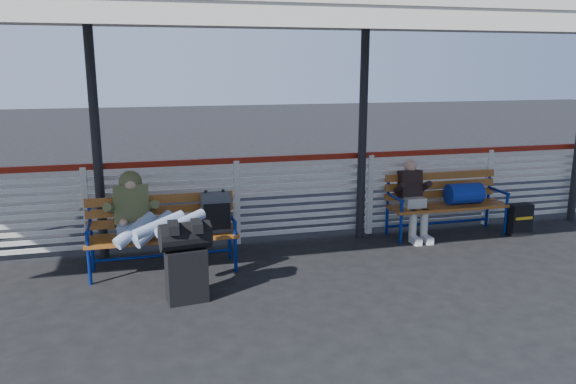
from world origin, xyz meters
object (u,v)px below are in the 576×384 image
object	(u,v)px
luggage_stack	(186,259)
bench_left	(181,222)
bench_right	(453,196)
traveler_man	(150,222)
companion_person	(413,198)
suitcase_side	(519,220)

from	to	relation	value
luggage_stack	bench_left	distance (m)	1.04
bench_right	traveler_man	world-z (taller)	traveler_man
bench_left	companion_person	size ratio (longest dim) A/B	1.57
traveler_man	companion_person	xyz separation A→B (m)	(3.74, 0.80, -0.13)
luggage_stack	traveler_man	bearing A→B (deg)	109.68
luggage_stack	bench_left	size ratio (longest dim) A/B	0.49
traveler_man	bench_left	bearing A→B (deg)	42.97
companion_person	suitcase_side	xyz separation A→B (m)	(1.60, -0.30, -0.36)
traveler_man	suitcase_side	size ratio (longest dim) A/B	3.44
bench_left	bench_right	xyz separation A→B (m)	(4.03, 0.47, -0.02)
luggage_stack	bench_right	xyz separation A→B (m)	(4.05, 1.50, 0.10)
bench_left	traveler_man	size ratio (longest dim) A/B	1.10
companion_person	bench_right	bearing A→B (deg)	1.32
traveler_man	suitcase_side	world-z (taller)	traveler_man
luggage_stack	companion_person	size ratio (longest dim) A/B	0.77
companion_person	traveler_man	bearing A→B (deg)	-167.99
bench_left	traveler_man	xyz separation A→B (m)	(-0.37, -0.34, 0.12)
suitcase_side	bench_right	bearing A→B (deg)	159.90
bench_left	suitcase_side	distance (m)	4.99
bench_right	companion_person	size ratio (longest dim) A/B	1.57
luggage_stack	bench_right	size ratio (longest dim) A/B	0.49
luggage_stack	traveler_man	size ratio (longest dim) A/B	0.54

